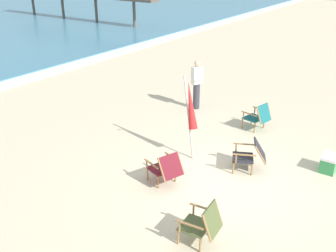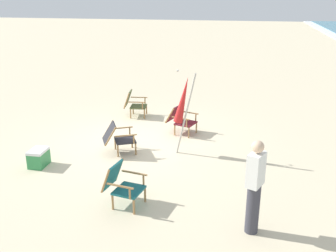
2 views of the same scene
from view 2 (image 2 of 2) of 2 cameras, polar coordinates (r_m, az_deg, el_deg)
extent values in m
plane|color=beige|center=(10.39, -4.63, -2.29)|extent=(80.00, 80.00, 0.00)
cube|color=#196066|center=(7.36, -5.70, -9.25)|extent=(0.61, 0.58, 0.04)
cube|color=#196066|center=(7.40, -8.07, -7.09)|extent=(0.53, 0.32, 0.50)
cylinder|color=olive|center=(7.54, -3.35, -9.85)|extent=(0.04, 0.04, 0.32)
cylinder|color=olive|center=(7.17, -4.98, -11.53)|extent=(0.04, 0.04, 0.32)
cylinder|color=olive|center=(7.71, -6.29, -9.22)|extent=(0.04, 0.04, 0.32)
cylinder|color=olive|center=(7.36, -8.03, -10.81)|extent=(0.04, 0.04, 0.32)
cube|color=olive|center=(7.49, -4.90, -6.80)|extent=(0.15, 0.52, 0.02)
cylinder|color=olive|center=(7.46, -3.57, -7.81)|extent=(0.04, 0.04, 0.22)
cube|color=olive|center=(7.05, -6.97, -8.65)|extent=(0.15, 0.52, 0.02)
cylinder|color=olive|center=(7.02, -5.57, -9.74)|extent=(0.04, 0.04, 0.22)
cylinder|color=olive|center=(7.59, -7.11, -6.31)|extent=(0.09, 0.23, 0.50)
cylinder|color=olive|center=(7.20, -9.08, -7.92)|extent=(0.09, 0.23, 0.50)
cube|color=maroon|center=(10.80, 2.59, 0.43)|extent=(0.65, 0.63, 0.04)
cube|color=maroon|center=(10.89, 0.88, 1.86)|extent=(0.56, 0.44, 0.47)
cylinder|color=olive|center=(10.96, 4.14, -0.20)|extent=(0.04, 0.04, 0.32)
cylinder|color=olive|center=(10.57, 3.04, -0.94)|extent=(0.04, 0.04, 0.32)
cylinder|color=olive|center=(11.14, 2.14, 0.17)|extent=(0.04, 0.04, 0.32)
cylinder|color=olive|center=(10.75, 0.98, -0.54)|extent=(0.04, 0.04, 0.32)
cube|color=olive|center=(10.98, 3.19, 1.95)|extent=(0.21, 0.51, 0.02)
cylinder|color=olive|center=(10.93, 4.06, 1.25)|extent=(0.04, 0.04, 0.22)
cube|color=olive|center=(10.50, 1.81, 1.15)|extent=(0.21, 0.51, 0.02)
cylinder|color=olive|center=(10.46, 2.71, 0.41)|extent=(0.04, 0.04, 0.22)
cylinder|color=olive|center=(11.11, 1.51, 2.21)|extent=(0.14, 0.29, 0.47)
cylinder|color=olive|center=(10.68, 0.22, 1.50)|extent=(0.14, 0.29, 0.47)
cube|color=#28282D|center=(9.66, -6.25, -2.02)|extent=(0.67, 0.66, 0.04)
cube|color=#28282D|center=(9.54, -8.54, -1.00)|extent=(0.58, 0.49, 0.46)
cylinder|color=olive|center=(9.97, -5.21, -2.29)|extent=(0.04, 0.04, 0.32)
cylinder|color=olive|center=(9.54, -4.71, -3.30)|extent=(0.04, 0.04, 0.32)
cylinder|color=olive|center=(9.91, -7.67, -2.52)|extent=(0.04, 0.04, 0.32)
cylinder|color=olive|center=(9.48, -7.28, -3.55)|extent=(0.04, 0.04, 0.32)
cube|color=olive|center=(9.84, -6.68, -0.26)|extent=(0.26, 0.49, 0.02)
cylinder|color=olive|center=(9.91, -5.58, -0.77)|extent=(0.04, 0.04, 0.22)
cube|color=olive|center=(9.32, -6.15, -1.39)|extent=(0.26, 0.49, 0.02)
cylinder|color=olive|center=(9.39, -4.99, -1.91)|extent=(0.04, 0.04, 0.22)
cylinder|color=olive|center=(9.78, -8.72, -0.49)|extent=(0.17, 0.30, 0.46)
cylinder|color=olive|center=(9.30, -8.34, -1.53)|extent=(0.17, 0.30, 0.46)
cube|color=#515B33|center=(12.33, -4.30, 2.84)|extent=(0.56, 0.53, 0.04)
cube|color=#515B33|center=(12.32, -5.84, 3.96)|extent=(0.51, 0.25, 0.50)
cylinder|color=olive|center=(12.57, -3.15, 2.43)|extent=(0.04, 0.04, 0.32)
cylinder|color=olive|center=(12.13, -3.44, 1.78)|extent=(0.04, 0.04, 0.32)
cylinder|color=olive|center=(12.63, -5.09, 2.47)|extent=(0.04, 0.04, 0.32)
cylinder|color=olive|center=(12.19, -5.45, 1.82)|extent=(0.04, 0.04, 0.32)
cube|color=olive|center=(12.54, -4.22, 4.17)|extent=(0.09, 0.53, 0.02)
cylinder|color=olive|center=(12.54, -3.36, 3.67)|extent=(0.04, 0.04, 0.22)
cube|color=olive|center=(12.01, -4.62, 3.46)|extent=(0.09, 0.53, 0.02)
cylinder|color=olive|center=(12.01, -3.72, 2.94)|extent=(0.04, 0.04, 0.22)
cylinder|color=olive|center=(12.56, -5.63, 4.27)|extent=(0.06, 0.22, 0.50)
cylinder|color=olive|center=(12.08, -6.05, 3.63)|extent=(0.06, 0.22, 0.50)
cylinder|color=#B7B2A8|center=(9.21, 2.59, 1.61)|extent=(0.28, 0.50, 2.05)
cone|color=red|center=(9.16, 2.18, 3.84)|extent=(0.42, 0.53, 1.17)
sphere|color=#B7B2A8|center=(9.09, 1.39, 8.03)|extent=(0.06, 0.06, 0.06)
cylinder|color=#383842|center=(6.70, 12.19, -11.68)|extent=(0.22, 0.22, 0.86)
cube|color=white|center=(6.37, 12.64, -6.20)|extent=(0.39, 0.32, 0.56)
sphere|color=beige|center=(6.21, 12.90, -2.95)|extent=(0.20, 0.20, 0.20)
cube|color=#338C4C|center=(9.41, -18.24, -4.55)|extent=(0.48, 0.34, 0.34)
cube|color=white|center=(9.33, -18.37, -3.43)|extent=(0.49, 0.35, 0.06)
camera|label=1|loc=(17.39, -10.12, 22.26)|focal=42.00mm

